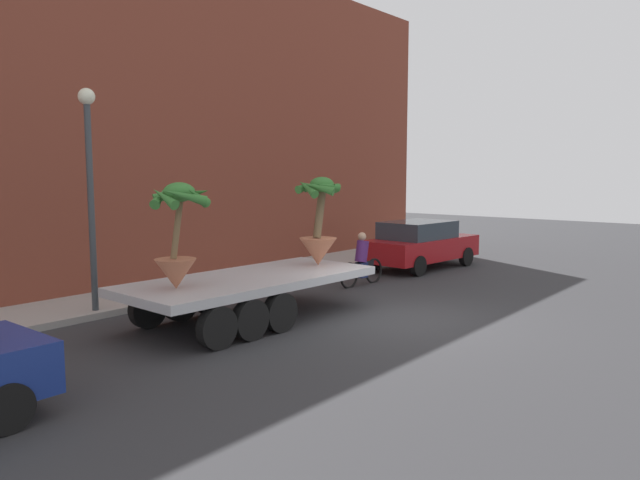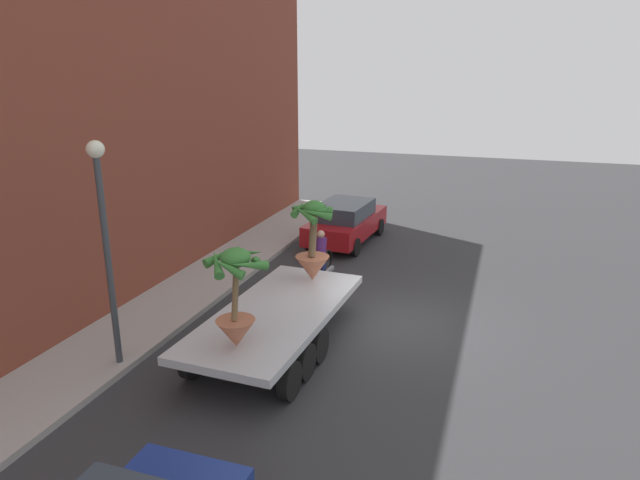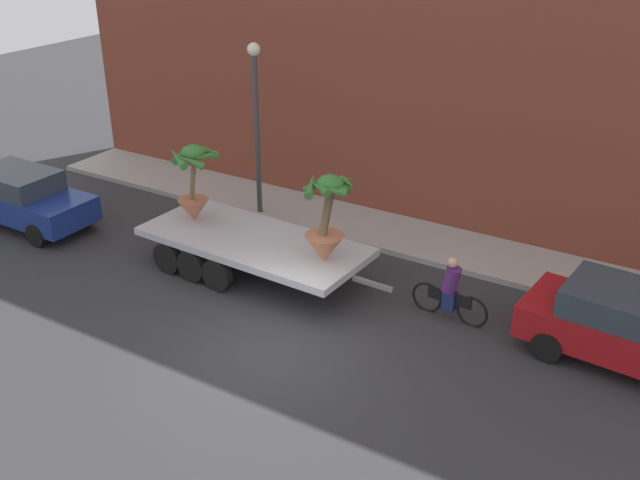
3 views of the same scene
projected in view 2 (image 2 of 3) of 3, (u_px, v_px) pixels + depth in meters
The scene contains 9 objects.
ground_plane at pixel (396, 323), 14.65m from camera, with size 60.00×60.00×0.00m, color #2D2D30.
sidewalk at pixel (189, 292), 16.49m from camera, with size 24.00×2.20×0.15m, color #A39E99.
building_facade at pixel (124, 124), 15.63m from camera, with size 24.00×1.20×9.66m, color brown.
flatbed_trailer at pixel (272, 323), 12.88m from camera, with size 6.74×2.64×0.98m.
potted_palm_rear at pixel (313, 245), 14.67m from camera, with size 1.27×1.23×2.10m.
potted_palm_middle at pixel (236, 299), 11.10m from camera, with size 1.25×1.32×2.03m.
cyclist at pixel (321, 256), 17.74m from camera, with size 1.84×0.37×1.54m.
parked_car at pixel (346, 221), 21.16m from camera, with size 4.52×2.21×1.58m.
street_lamp at pixel (104, 226), 11.52m from camera, with size 0.36×0.36×4.83m.
Camera 2 is at (-13.31, -2.42, 6.33)m, focal length 31.77 mm.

